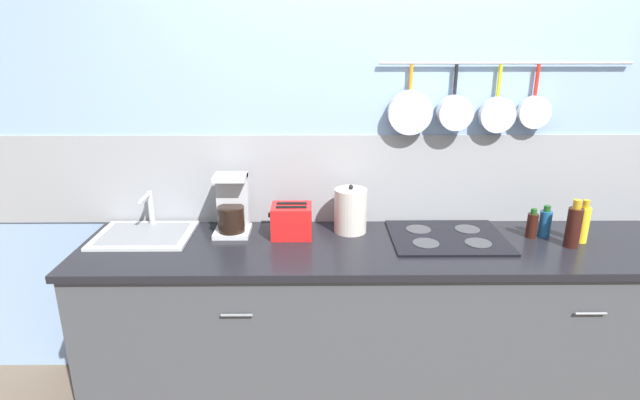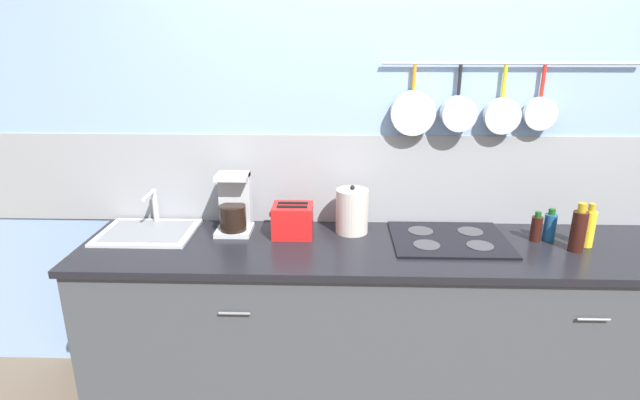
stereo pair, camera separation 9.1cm
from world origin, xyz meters
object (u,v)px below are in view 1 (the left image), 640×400
(kettle, at_px, (350,211))
(bottle_hot_sauce, at_px, (583,224))
(bottle_vinegar, at_px, (532,225))
(bottle_cooking_wine, at_px, (574,226))
(bottle_olive_oil, at_px, (545,223))
(toaster, at_px, (292,221))
(coffee_maker, at_px, (232,209))

(kettle, xyz_separation_m, bottle_hot_sauce, (1.13, -0.15, -0.02))
(bottle_vinegar, bearing_deg, bottle_cooking_wine, -39.79)
(kettle, height_order, bottle_olive_oil, kettle)
(toaster, xyz_separation_m, bottle_hot_sauce, (1.43, -0.09, 0.01))
(bottle_vinegar, height_order, bottle_olive_oil, bottle_olive_oil)
(toaster, bearing_deg, bottle_olive_oil, -0.78)
(kettle, height_order, bottle_hot_sauce, kettle)
(toaster, distance_m, bottle_olive_oil, 1.28)
(coffee_maker, xyz_separation_m, bottle_hot_sauce, (1.74, -0.14, -0.03))
(toaster, relative_size, bottle_cooking_wine, 0.92)
(toaster, xyz_separation_m, bottle_vinegar, (1.21, -0.03, -0.02))
(bottle_vinegar, relative_size, bottle_olive_oil, 0.92)
(kettle, distance_m, bottle_cooking_wine, 1.07)
(bottle_hot_sauce, bearing_deg, coffee_maker, 175.30)
(coffee_maker, bearing_deg, bottle_cooking_wine, -6.94)
(bottle_hot_sauce, bearing_deg, bottle_cooking_wine, -142.07)
(kettle, relative_size, bottle_vinegar, 1.67)
(bottle_olive_oil, bearing_deg, bottle_vinegar, -173.42)
(bottle_olive_oil, relative_size, bottle_cooking_wine, 0.69)
(kettle, height_order, bottle_cooking_wine, kettle)
(coffee_maker, bearing_deg, kettle, 0.41)
(kettle, bearing_deg, coffee_maker, -179.59)
(toaster, distance_m, bottle_vinegar, 1.21)
(bottle_vinegar, relative_size, bottle_cooking_wine, 0.64)
(kettle, xyz_separation_m, bottle_olive_oil, (0.98, -0.08, -0.04))
(bottle_vinegar, xyz_separation_m, bottle_cooking_wine, (0.14, -0.12, 0.04))
(kettle, height_order, bottle_vinegar, kettle)
(bottle_cooking_wine, bearing_deg, kettle, 168.90)
(bottle_vinegar, bearing_deg, bottle_hot_sauce, -15.46)
(coffee_maker, distance_m, bottle_hot_sauce, 1.74)
(coffee_maker, height_order, bottle_cooking_wine, coffee_maker)
(kettle, distance_m, bottle_hot_sauce, 1.14)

